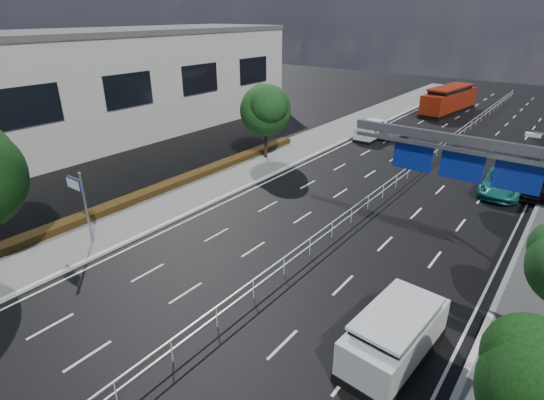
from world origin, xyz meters
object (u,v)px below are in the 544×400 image
Objects in this scene: overhead_gantry at (479,164)px; red_bus at (449,99)px; silver_minivan at (395,335)px; parked_car_teal at (503,183)px; white_minivan at (370,131)px; near_car_dark at (444,101)px; parked_car_dark at (534,182)px; near_car_silver at (392,131)px; toilet_sign at (79,194)px.

red_bus is at bearing 107.09° from overhead_gantry.
parked_car_teal is (0.00, 20.00, -0.26)m from silver_minivan.
white_minivan is 1.00× the size of near_car_dark.
parked_car_dark is at bearing -53.94° from red_bus.
parked_car_teal is (-0.24, 11.95, -4.82)m from overhead_gantry.
parked_car_dark is at bearing 83.42° from overhead_gantry.
silver_minivan is at bearing -100.09° from parked_car_dark.
near_car_silver is at bearing 116.82° from silver_minivan.
overhead_gantry is at bearing -101.90° from parked_car_dark.
near_car_silver is at bearing 145.40° from parked_car_dark.
toilet_sign reaches higher than silver_minivan.
near_car_dark is at bearing 120.08° from red_bus.
white_minivan is 0.37× the size of red_bus.
parked_car_teal is 2.40m from parked_car_dark.
parked_car_dark is (1.80, 21.58, -0.24)m from silver_minivan.
near_car_dark is 51.20m from silver_minivan.
near_car_silver is 16.06m from parked_car_dark.
red_bus is 15.79m from near_car_silver.
parked_car_dark is at bearing -22.02° from white_minivan.
near_car_dark is 0.78× the size of parked_car_dark.
white_minivan is (-14.03, 19.41, -4.70)m from overhead_gantry.
near_car_silver is 0.74× the size of parked_car_teal.
red_bus is (-11.40, 37.10, -3.84)m from overhead_gantry.
parked_car_dark is at bearing 39.19° from parked_car_teal.
toilet_sign is 51.76m from near_car_dark.
parked_car_dark is (12.96, -23.57, -0.96)m from red_bus.
red_bus reaches higher than near_car_silver.
near_car_silver reaches higher than near_car_dark.
overhead_gantry reaches higher than parked_car_teal.
red_bus is 2.21× the size of silver_minivan.
white_minivan is 16.67m from parked_car_dark.
parked_car_teal is at bearing 91.15° from overhead_gantry.
red_bus is 2.78× the size of near_car_silver.
overhead_gantry is 24.41m from white_minivan.
near_car_silver is (1.59, 1.96, -0.19)m from white_minivan.
silver_minivan is (-0.24, -8.05, -4.57)m from overhead_gantry.
overhead_gantry is 9.26m from silver_minivan.
white_minivan is 2.53m from near_car_silver.
near_car_silver is (5.25, 31.43, -2.23)m from toilet_sign.
overhead_gantry reaches higher than red_bus.
red_bus is 2.05× the size of parked_car_teal.
red_bus is 4.86m from near_car_dark.
near_car_dark is (4.45, 51.52, -2.24)m from toilet_sign.
toilet_sign is 29.76m from white_minivan.
toilet_sign is at bearing -150.40° from overhead_gantry.
red_bus is 46.51m from silver_minivan.
toilet_sign is 0.37× the size of red_bus.
parked_car_teal is at bearing -58.81° from red_bus.
silver_minivan is at bearing -68.86° from red_bus.
near_car_dark is at bearing 112.59° from parked_car_dark.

